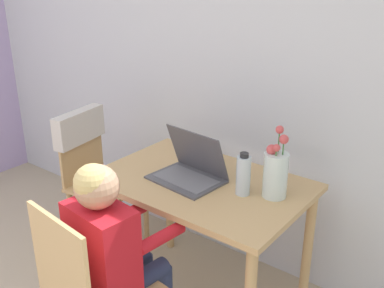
{
  "coord_description": "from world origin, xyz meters",
  "views": [
    {
      "loc": [
        1.4,
        0.07,
        1.74
      ],
      "look_at": [
        0.15,
        1.69,
        0.92
      ],
      "focal_mm": 42.0,
      "sensor_mm": 36.0,
      "label": 1
    }
  ],
  "objects_px": {
    "flower_vase": "(276,172)",
    "water_bottle": "(243,175)",
    "laptop": "(191,168)",
    "chair_spare": "(90,157)",
    "person_seated": "(112,245)"
  },
  "relations": [
    {
      "from": "chair_spare",
      "to": "water_bottle",
      "type": "xyz_separation_m",
      "value": [
        1.16,
        -0.06,
        0.24
      ]
    },
    {
      "from": "laptop",
      "to": "water_bottle",
      "type": "bearing_deg",
      "value": 9.23
    },
    {
      "from": "water_bottle",
      "to": "person_seated",
      "type": "bearing_deg",
      "value": -115.92
    },
    {
      "from": "laptop",
      "to": "flower_vase",
      "type": "xyz_separation_m",
      "value": [
        0.42,
        0.09,
        0.06
      ]
    },
    {
      "from": "flower_vase",
      "to": "water_bottle",
      "type": "xyz_separation_m",
      "value": [
        -0.13,
        -0.07,
        -0.02
      ]
    },
    {
      "from": "flower_vase",
      "to": "water_bottle",
      "type": "height_order",
      "value": "flower_vase"
    },
    {
      "from": "person_seated",
      "to": "laptop",
      "type": "bearing_deg",
      "value": -82.19
    },
    {
      "from": "laptop",
      "to": "chair_spare",
      "type": "bearing_deg",
      "value": -179.34
    },
    {
      "from": "chair_spare",
      "to": "water_bottle",
      "type": "relative_size",
      "value": 4.32
    },
    {
      "from": "chair_spare",
      "to": "laptop",
      "type": "xyz_separation_m",
      "value": [
        0.86,
        -0.07,
        0.2
      ]
    },
    {
      "from": "laptop",
      "to": "water_bottle",
      "type": "xyz_separation_m",
      "value": [
        0.29,
        0.02,
        0.04
      ]
    },
    {
      "from": "chair_spare",
      "to": "laptop",
      "type": "relative_size",
      "value": 2.42
    },
    {
      "from": "chair_spare",
      "to": "water_bottle",
      "type": "height_order",
      "value": "water_bottle"
    },
    {
      "from": "laptop",
      "to": "person_seated",
      "type": "bearing_deg",
      "value": -82.84
    },
    {
      "from": "chair_spare",
      "to": "flower_vase",
      "type": "relative_size",
      "value": 2.65
    }
  ]
}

